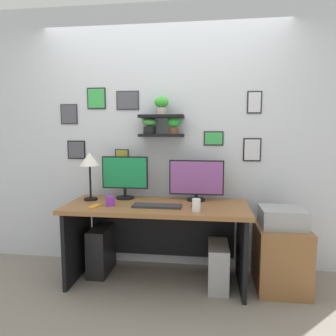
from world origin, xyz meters
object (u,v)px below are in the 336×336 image
Objects in this scene: water_cup at (196,205)px; drawer_cabinet at (281,257)px; desk at (158,224)px; cell_phone at (95,206)px; computer_tower_right at (218,265)px; printer at (282,217)px; monitor_left at (125,176)px; desk_lamp at (90,162)px; computer_mouse at (194,206)px; coffee_mug at (110,201)px; monitor_right at (196,180)px; computer_tower_left at (101,250)px; keyboard at (157,206)px.

water_cup is 0.95m from drawer_cabinet.
desk is 12.02× the size of cell_phone.
computer_tower_right is (0.57, -0.08, -0.34)m from desk.
printer is at bearing 17.16° from water_cup.
monitor_left is 1.54m from printer.
monitor_left is 1.16× the size of computer_tower_right.
printer is (1.81, -0.08, -0.46)m from desk_lamp.
computer_mouse is at bearing -173.55° from drawer_cabinet.
desk_lamp reaches higher than coffee_mug.
desk is 3.18× the size of monitor_right.
cell_phone is at bearing -173.79° from printer.
computer_tower_right is (-0.56, -0.05, -0.46)m from printer.
drawer_cabinet is (1.54, 0.13, -0.51)m from coffee_mug.
coffee_mug is at bearing 172.60° from water_cup.
monitor_right is 0.85m from printer.
monitor_right reaches higher than computer_tower_left.
computer_tower_right is at bearing -174.77° from drawer_cabinet.
computer_tower_left is at bearing -156.90° from monitor_left.
computer_mouse is 0.22× the size of computer_tower_right.
computer_tower_left is at bearing 161.18° from water_cup.
water_cup is (0.02, -0.15, 0.04)m from computer_mouse.
cell_phone is at bearing -116.10° from monitor_left.
desk_lamp is at bearing -160.50° from monitor_left.
coffee_mug is at bearing -175.06° from printer.
desk_lamp is at bearing 174.09° from computer_tower_right.
printer is (1.11, 0.12, -0.10)m from keyboard.
computer_tower_left is 1.16× the size of computer_tower_right.
keyboard is 0.56m from cell_phone.
monitor_right is at bearing 0.02° from monitor_left.
coffee_mug reaches higher than computer_tower_right.
desk reaches higher than computer_tower_right.
coffee_mug is 0.19× the size of computer_tower_left.
computer_mouse is at bearing -10.94° from computer_tower_left.
drawer_cabinet is at bearing 21.56° from cell_phone.
computer_tower_right is at bearing -5.91° from desk_lamp.
cell_phone reaches higher than desk.
monitor_right reaches higher than water_cup.
computer_mouse is 0.82× the size of water_cup.
computer_mouse reaches higher than cell_phone.
printer is at bearing 5.23° from computer_tower_right.
desk is 1.14m from printer.
monitor_left is 0.81× the size of drawer_cabinet.
computer_mouse is at bearing 21.35° from cell_phone.
desk_lamp reaches higher than computer_tower_right.
desk_lamp is 0.82× the size of drawer_cabinet.
drawer_cabinet is at bearing 17.16° from water_cup.
drawer_cabinet is (1.49, -0.19, -0.69)m from monitor_left.
water_cup is at bearing -162.84° from printer.
computer_tower_right is at bearing -174.77° from printer.
computer_tower_left is at bearing 176.90° from printer.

